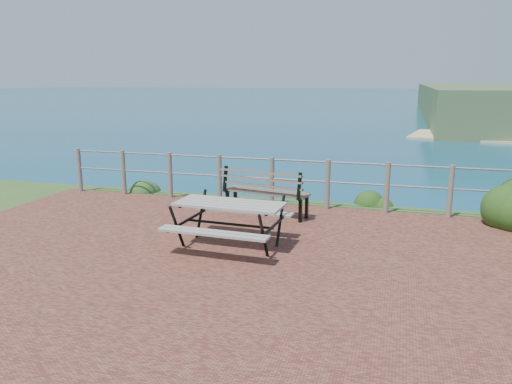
# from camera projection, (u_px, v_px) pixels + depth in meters

# --- Properties ---
(ground) EXTENTS (10.00, 7.00, 0.12)m
(ground) POSITION_uv_depth(u_px,v_px,m) (214.00, 260.00, 7.24)
(ground) COLOR brown
(ground) RESTS_ON ground
(ocean) EXTENTS (1200.00, 1200.00, 0.00)m
(ocean) POSITION_uv_depth(u_px,v_px,m) (399.00, 86.00, 194.39)
(ocean) COLOR #156D80
(ocean) RESTS_ON ground
(safety_railing) EXTENTS (9.40, 0.10, 1.00)m
(safety_railing) POSITION_uv_depth(u_px,v_px,m) (272.00, 179.00, 10.25)
(safety_railing) COLOR #6B5B4C
(safety_railing) RESTS_ON ground
(picnic_table) EXTENTS (1.69, 1.44, 0.70)m
(picnic_table) POSITION_uv_depth(u_px,v_px,m) (230.00, 220.00, 7.71)
(picnic_table) COLOR gray
(picnic_table) RESTS_ON ground
(park_bench) EXTENTS (1.71, 0.72, 0.93)m
(park_bench) POSITION_uv_depth(u_px,v_px,m) (266.00, 185.00, 9.44)
(park_bench) COLOR brown
(park_bench) RESTS_ON ground
(shrub_lip_west) EXTENTS (0.69, 0.69, 0.41)m
(shrub_lip_west) POSITION_uv_depth(u_px,v_px,m) (140.00, 192.00, 11.65)
(shrub_lip_west) COLOR #2C501E
(shrub_lip_west) RESTS_ON ground
(shrub_lip_east) EXTENTS (0.72, 0.72, 0.44)m
(shrub_lip_east) POSITION_uv_depth(u_px,v_px,m) (378.00, 205.00, 10.39)
(shrub_lip_east) COLOR #224615
(shrub_lip_east) RESTS_ON ground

